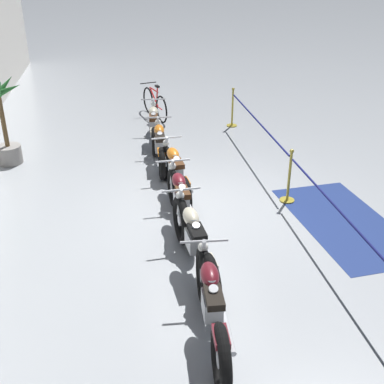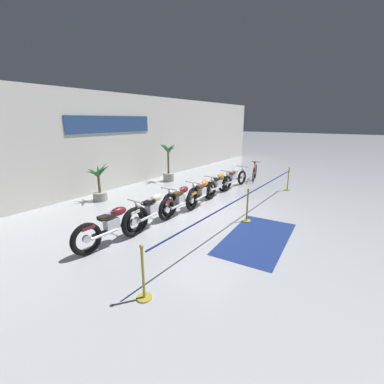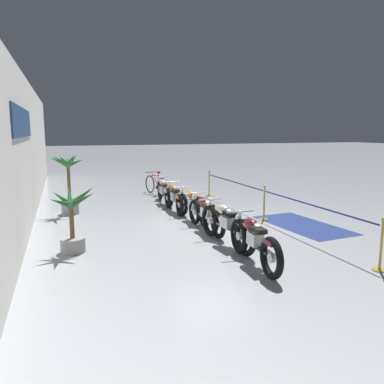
{
  "view_description": "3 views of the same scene",
  "coord_description": "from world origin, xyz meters",
  "px_view_note": "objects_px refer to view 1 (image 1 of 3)",
  "views": [
    {
      "loc": [
        -7.72,
        1.55,
        4.25
      ],
      "look_at": [
        -0.36,
        0.33,
        0.52
      ],
      "focal_mm": 45.0,
      "sensor_mm": 36.0,
      "label": 1
    },
    {
      "loc": [
        -7.09,
        -4.49,
        3.05
      ],
      "look_at": [
        -0.24,
        0.35,
        0.69
      ],
      "focal_mm": 24.0,
      "sensor_mm": 36.0,
      "label": 2
    },
    {
      "loc": [
        -9.73,
        4.12,
        2.67
      ],
      "look_at": [
        0.58,
        0.54,
        0.87
      ],
      "focal_mm": 35.0,
      "sensor_mm": 36.0,
      "label": 3
    }
  ],
  "objects_px": {
    "motorcycle_cream_1": "(194,243)",
    "motorcycle_cream_5": "(154,126)",
    "motorcycle_orange_3": "(175,173)",
    "stanchion_far_left": "(319,199)",
    "motorcycle_maroon_0": "(211,307)",
    "motorcycle_orange_4": "(160,146)",
    "potted_palm_right_of_row": "(3,125)",
    "motorcycle_maroon_2": "(181,202)",
    "stanchion_mid_left": "(289,184)",
    "floor_banner": "(344,222)",
    "bicycle": "(155,104)",
    "stanchion_mid_right": "(232,113)"
  },
  "relations": [
    {
      "from": "motorcycle_orange_4",
      "to": "bicycle",
      "type": "distance_m",
      "value": 3.47
    },
    {
      "from": "stanchion_mid_left",
      "to": "stanchion_mid_right",
      "type": "xyz_separation_m",
      "value": [
        4.46,
        0.0,
        0.0
      ]
    },
    {
      "from": "motorcycle_orange_4",
      "to": "floor_banner",
      "type": "relative_size",
      "value": 0.71
    },
    {
      "from": "stanchion_mid_left",
      "to": "stanchion_far_left",
      "type": "bearing_deg",
      "value": -180.0
    },
    {
      "from": "motorcycle_maroon_2",
      "to": "stanchion_mid_left",
      "type": "xyz_separation_m",
      "value": [
        0.6,
        -2.12,
        -0.1
      ]
    },
    {
      "from": "motorcycle_orange_3",
      "to": "potted_palm_right_of_row",
      "type": "xyz_separation_m",
      "value": [
        2.14,
        3.47,
        0.43
      ]
    },
    {
      "from": "motorcycle_maroon_0",
      "to": "motorcycle_orange_3",
      "type": "xyz_separation_m",
      "value": [
        3.96,
        -0.09,
        -0.02
      ]
    },
    {
      "from": "motorcycle_orange_3",
      "to": "motorcycle_maroon_0",
      "type": "bearing_deg",
      "value": 178.64
    },
    {
      "from": "bicycle",
      "to": "motorcycle_cream_1",
      "type": "bearing_deg",
      "value": 178.97
    },
    {
      "from": "motorcycle_maroon_0",
      "to": "motorcycle_cream_5",
      "type": "relative_size",
      "value": 0.97
    },
    {
      "from": "motorcycle_maroon_0",
      "to": "motorcycle_maroon_2",
      "type": "distance_m",
      "value": 2.74
    },
    {
      "from": "motorcycle_cream_1",
      "to": "motorcycle_cream_5",
      "type": "bearing_deg",
      "value": 0.81
    },
    {
      "from": "motorcycle_cream_1",
      "to": "motorcycle_orange_4",
      "type": "relative_size",
      "value": 1.19
    },
    {
      "from": "motorcycle_maroon_2",
      "to": "motorcycle_maroon_0",
      "type": "bearing_deg",
      "value": 179.43
    },
    {
      "from": "motorcycle_orange_4",
      "to": "motorcycle_orange_3",
      "type": "bearing_deg",
      "value": -174.34
    },
    {
      "from": "motorcycle_orange_3",
      "to": "motorcycle_orange_4",
      "type": "distance_m",
      "value": 1.45
    },
    {
      "from": "motorcycle_cream_1",
      "to": "stanchion_mid_right",
      "type": "distance_m",
      "value": 6.75
    },
    {
      "from": "motorcycle_orange_3",
      "to": "bicycle",
      "type": "xyz_separation_m",
      "value": [
        4.91,
        -0.06,
        -0.05
      ]
    },
    {
      "from": "motorcycle_cream_1",
      "to": "stanchion_far_left",
      "type": "height_order",
      "value": "stanchion_far_left"
    },
    {
      "from": "motorcycle_orange_3",
      "to": "stanchion_mid_right",
      "type": "xyz_separation_m",
      "value": [
        3.84,
        -2.06,
        -0.1
      ]
    },
    {
      "from": "motorcycle_orange_4",
      "to": "bicycle",
      "type": "height_order",
      "value": "bicycle"
    },
    {
      "from": "stanchion_mid_left",
      "to": "stanchion_mid_right",
      "type": "distance_m",
      "value": 4.46
    },
    {
      "from": "motorcycle_maroon_2",
      "to": "motorcycle_orange_3",
      "type": "distance_m",
      "value": 1.23
    },
    {
      "from": "motorcycle_maroon_0",
      "to": "motorcycle_orange_4",
      "type": "xyz_separation_m",
      "value": [
        5.41,
        0.05,
        -0.03
      ]
    },
    {
      "from": "potted_palm_right_of_row",
      "to": "motorcycle_maroon_2",
      "type": "bearing_deg",
      "value": -134.67
    },
    {
      "from": "stanchion_mid_left",
      "to": "floor_banner",
      "type": "relative_size",
      "value": 0.36
    },
    {
      "from": "potted_palm_right_of_row",
      "to": "stanchion_mid_left",
      "type": "xyz_separation_m",
      "value": [
        -2.77,
        -5.53,
        -0.53
      ]
    },
    {
      "from": "potted_palm_right_of_row",
      "to": "stanchion_mid_left",
      "type": "height_order",
      "value": "potted_palm_right_of_row"
    },
    {
      "from": "stanchion_mid_left",
      "to": "motorcycle_cream_5",
      "type": "bearing_deg",
      "value": 32.43
    },
    {
      "from": "motorcycle_orange_3",
      "to": "stanchion_far_left",
      "type": "distance_m",
      "value": 2.85
    },
    {
      "from": "stanchion_mid_right",
      "to": "motorcycle_cream_5",
      "type": "bearing_deg",
      "value": 114.3
    },
    {
      "from": "motorcycle_orange_3",
      "to": "potted_palm_right_of_row",
      "type": "bearing_deg",
      "value": 58.34
    },
    {
      "from": "stanchion_mid_right",
      "to": "floor_banner",
      "type": "relative_size",
      "value": 0.36
    },
    {
      "from": "motorcycle_orange_3",
      "to": "stanchion_far_left",
      "type": "relative_size",
      "value": 0.25
    },
    {
      "from": "bicycle",
      "to": "motorcycle_cream_5",
      "type": "bearing_deg",
      "value": 174.18
    },
    {
      "from": "potted_palm_right_of_row",
      "to": "stanchion_far_left",
      "type": "distance_m",
      "value": 6.89
    },
    {
      "from": "motorcycle_orange_3",
      "to": "floor_banner",
      "type": "height_order",
      "value": "motorcycle_orange_3"
    },
    {
      "from": "motorcycle_maroon_2",
      "to": "potted_palm_right_of_row",
      "type": "xyz_separation_m",
      "value": [
        3.37,
        3.4,
        0.43
      ]
    },
    {
      "from": "potted_palm_right_of_row",
      "to": "stanchion_far_left",
      "type": "bearing_deg",
      "value": -126.55
    },
    {
      "from": "motorcycle_orange_4",
      "to": "stanchion_mid_right",
      "type": "distance_m",
      "value": 3.25
    },
    {
      "from": "motorcycle_maroon_0",
      "to": "motorcycle_cream_1",
      "type": "bearing_deg",
      "value": -1.0
    },
    {
      "from": "motorcycle_maroon_2",
      "to": "stanchion_mid_right",
      "type": "height_order",
      "value": "stanchion_mid_right"
    },
    {
      "from": "stanchion_mid_right",
      "to": "bicycle",
      "type": "bearing_deg",
      "value": 61.61
    },
    {
      "from": "stanchion_far_left",
      "to": "floor_banner",
      "type": "height_order",
      "value": "stanchion_far_left"
    },
    {
      "from": "motorcycle_orange_4",
      "to": "motorcycle_cream_5",
      "type": "distance_m",
      "value": 1.39
    },
    {
      "from": "motorcycle_cream_1",
      "to": "potted_palm_right_of_row",
      "type": "xyz_separation_m",
      "value": [
        4.7,
        3.4,
        0.4
      ]
    },
    {
      "from": "potted_palm_right_of_row",
      "to": "floor_banner",
      "type": "bearing_deg",
      "value": -120.76
    },
    {
      "from": "bicycle",
      "to": "floor_banner",
      "type": "relative_size",
      "value": 0.58
    },
    {
      "from": "motorcycle_orange_4",
      "to": "bicycle",
      "type": "bearing_deg",
      "value": -3.44
    },
    {
      "from": "stanchion_mid_left",
      "to": "motorcycle_maroon_0",
      "type": "bearing_deg",
      "value": 147.15
    }
  ]
}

